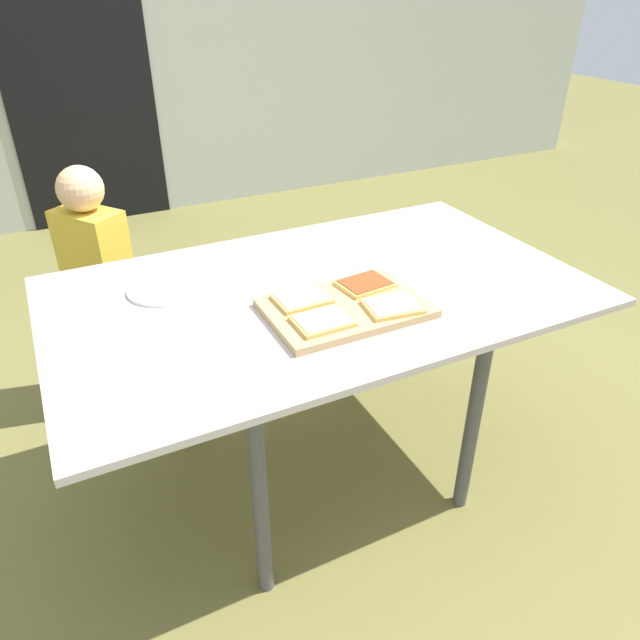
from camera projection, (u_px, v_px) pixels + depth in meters
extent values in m
plane|color=olive|center=(320.00, 468.00, 2.05)|extent=(16.00, 16.00, 0.00)
cube|color=#ADB2A8|center=(110.00, 7.00, 3.63)|extent=(8.00, 0.20, 2.62)
cube|color=black|center=(76.00, 65.00, 3.60)|extent=(0.90, 0.02, 2.00)
cube|color=#B5ABAA|center=(320.00, 291.00, 1.69)|extent=(1.52, 0.90, 0.02)
cylinder|color=#4C4C51|center=(260.00, 499.00, 1.48)|extent=(0.04, 0.04, 0.69)
cylinder|color=#4C4C51|center=(473.00, 421.00, 1.74)|extent=(0.04, 0.04, 0.69)
cylinder|color=#4C4C51|center=(188.00, 362.00, 2.00)|extent=(0.04, 0.04, 0.69)
cylinder|color=#4C4C51|center=(360.00, 317.00, 2.26)|extent=(0.04, 0.04, 0.69)
cube|color=tan|center=(344.00, 308.00, 1.56)|extent=(0.42, 0.29, 0.02)
cube|color=#E1B659|center=(365.00, 284.00, 1.65)|extent=(0.15, 0.13, 0.01)
cube|color=#A93E1B|center=(365.00, 282.00, 1.64)|extent=(0.14, 0.11, 0.00)
cube|color=#E1B659|center=(393.00, 306.00, 1.54)|extent=(0.16, 0.13, 0.01)
cube|color=beige|center=(393.00, 304.00, 1.53)|extent=(0.14, 0.12, 0.00)
cube|color=#E1B659|center=(322.00, 321.00, 1.47)|extent=(0.14, 0.11, 0.01)
cube|color=beige|center=(322.00, 319.00, 1.47)|extent=(0.13, 0.10, 0.00)
cube|color=#E1B659|center=(302.00, 299.00, 1.57)|extent=(0.14, 0.12, 0.01)
cube|color=beige|center=(302.00, 297.00, 1.57)|extent=(0.13, 0.10, 0.00)
cylinder|color=white|center=(165.00, 289.00, 1.67)|extent=(0.21, 0.21, 0.01)
cylinder|color=#3A3549|center=(102.00, 344.00, 2.35)|extent=(0.09, 0.09, 0.41)
cylinder|color=#3A3549|center=(128.00, 354.00, 2.29)|extent=(0.09, 0.09, 0.41)
cube|color=gold|center=(95.00, 259.00, 2.12)|extent=(0.25, 0.28, 0.37)
sphere|color=#E4B27E|center=(80.00, 189.00, 1.99)|extent=(0.16, 0.16, 0.16)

